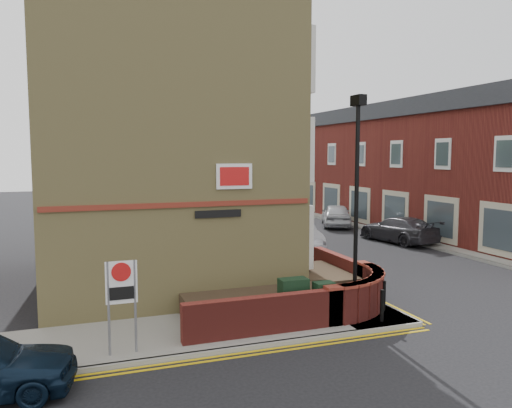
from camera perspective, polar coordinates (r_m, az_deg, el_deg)
The scene contains 27 objects.
ground at distance 13.48m, azimuth 7.79°, elevation -15.06°, with size 120.00×120.00×0.00m, color black.
pavement_corner at distance 13.71m, azimuth -8.82°, elevation -14.44°, with size 13.00×3.00×0.12m, color gray.
pavement_main at distance 28.67m, azimuth -3.48°, elevation -3.79°, with size 2.00×32.00×0.12m, color gray.
pavement_far at distance 31.01m, azimuth 18.13°, elevation -3.34°, with size 4.00×40.00×0.12m, color gray.
kerb_side at distance 12.34m, azimuth -7.45°, elevation -16.76°, with size 13.00×0.15×0.12m, color gray.
kerb_main_near at distance 28.96m, azimuth -1.57°, elevation -3.69°, with size 0.15×32.00×0.12m, color gray.
kerb_main_far at distance 29.84m, azimuth 15.09°, elevation -3.60°, with size 0.15×40.00×0.12m, color gray.
yellow_lines_side at distance 12.13m, azimuth -7.18°, elevation -17.43°, with size 13.00×0.28×0.01m, color gold.
yellow_lines_main at distance 29.04m, azimuth -1.10°, elevation -3.77°, with size 0.28×32.00×0.01m, color gold.
corner_building at distance 19.46m, azimuth -10.84°, elevation 9.88°, with size 8.95×10.40×13.60m.
garden_wall at distance 15.61m, azimuth 3.47°, elevation -12.10°, with size 6.80×6.00×1.20m, color maroon, non-canonical shape.
lamppost at distance 14.51m, azimuth 11.40°, elevation -0.04°, with size 0.25×0.50×6.30m.
utility_cabinet_large at distance 14.23m, azimuth 4.29°, elevation -10.84°, with size 0.80×0.45×1.20m, color black.
utility_cabinet_small at distance 14.32m, azimuth 7.76°, elevation -10.98°, with size 0.55×0.40×1.10m, color black.
bollard_near at distance 14.60m, azimuth 14.20°, elevation -11.19°, with size 0.11×0.11×0.90m, color black.
bollard_far at distance 15.56m, azimuth 14.40°, elevation -10.14°, with size 0.11×0.11×0.90m, color black.
zone_sign at distance 12.10m, azimuth -15.11°, elevation -9.45°, with size 0.72×0.07×2.20m.
far_terrace at distance 34.76m, azimuth 16.25°, elevation 4.24°, with size 5.40×30.40×8.00m.
far_terrace_cream at distance 53.22m, azimuth 2.85°, elevation 4.88°, with size 5.40×12.40×8.00m.
tree_near at distance 26.41m, azimuth -2.35°, elevation 5.53°, with size 3.64×3.65×6.70m.
tree_mid at distance 34.13m, azimuth -6.38°, elevation 6.35°, with size 4.03×4.03×7.42m.
tree_far at distance 41.95m, azimuth -8.90°, elevation 5.80°, with size 3.81×3.81×7.00m.
traffic_light_assembly at distance 37.15m, azimuth -6.79°, elevation 2.56°, with size 0.20×0.16×4.20m.
silver_car_near at distance 25.30m, azimuth 4.43°, elevation -3.39°, with size 1.67×4.79×1.58m, color #A5A6AD.
red_car_main at distance 29.32m, azimuth 0.56°, elevation -2.33°, with size 2.28×4.94×1.37m, color #91340F.
grey_car_far at distance 28.30m, azimuth 15.94°, elevation -2.80°, with size 1.98×4.86×1.41m, color #323136.
silver_car_far at distance 33.61m, azimuth 9.15°, elevation -1.25°, with size 1.80×4.46×1.52m, color #B0B3B8.
Camera 1 is at (-5.86, -11.16, 4.75)m, focal length 35.00 mm.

